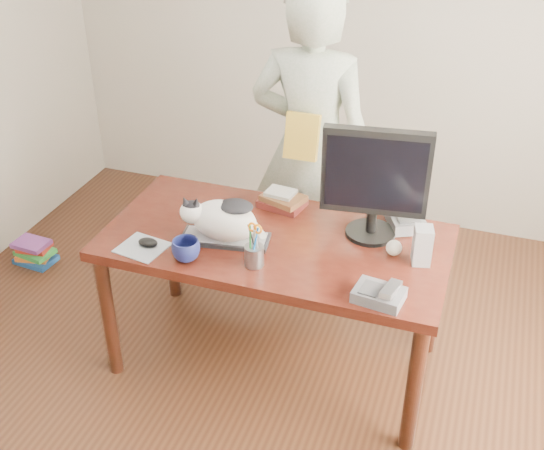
{
  "coord_description": "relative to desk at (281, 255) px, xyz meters",
  "views": [
    {
      "loc": [
        0.85,
        -1.93,
        2.46
      ],
      "look_at": [
        0.0,
        0.55,
        0.85
      ],
      "focal_mm": 45.0,
      "sensor_mm": 36.0,
      "label": 1
    }
  ],
  "objects": [
    {
      "name": "room",
      "position": [
        0.0,
        -0.68,
        0.75
      ],
      "size": [
        4.5,
        4.5,
        4.5
      ],
      "color": "black",
      "rests_on": "ground"
    },
    {
      "name": "desk",
      "position": [
        0.0,
        0.0,
        0.0
      ],
      "size": [
        1.6,
        0.8,
        0.75
      ],
      "color": "black",
      "rests_on": "ground"
    },
    {
      "name": "keyboard",
      "position": [
        -0.21,
        -0.18,
        0.16
      ],
      "size": [
        0.43,
        0.21,
        0.02
      ],
      "rotation": [
        0.0,
        0.0,
        0.16
      ],
      "color": "black",
      "rests_on": "desk"
    },
    {
      "name": "cat",
      "position": [
        -0.23,
        -0.18,
        0.27
      ],
      "size": [
        0.4,
        0.25,
        0.23
      ],
      "rotation": [
        0.0,
        0.0,
        0.16
      ],
      "color": "white",
      "rests_on": "keyboard"
    },
    {
      "name": "monitor",
      "position": [
        0.41,
        0.08,
        0.45
      ],
      "size": [
        0.48,
        0.26,
        0.54
      ],
      "rotation": [
        0.0,
        0.0,
        0.13
      ],
      "color": "black",
      "rests_on": "desk"
    },
    {
      "name": "pen_cup",
      "position": [
        -0.02,
        -0.31,
        0.21
      ],
      "size": [
        0.1,
        0.1,
        0.22
      ],
      "rotation": [
        0.0,
        0.0,
        -0.25
      ],
      "color": "gray",
      "rests_on": "desk"
    },
    {
      "name": "mousepad",
      "position": [
        -0.55,
        -0.36,
        0.15
      ],
      "size": [
        0.23,
        0.22,
        0.0
      ],
      "rotation": [
        0.0,
        0.0,
        -0.16
      ],
      "color": "#A3A8AF",
      "rests_on": "desk"
    },
    {
      "name": "mouse",
      "position": [
        -0.53,
        -0.34,
        0.17
      ],
      "size": [
        0.1,
        0.07,
        0.04
      ],
      "rotation": [
        0.0,
        0.0,
        -0.16
      ],
      "color": "black",
      "rests_on": "mousepad"
    },
    {
      "name": "coffee_mug",
      "position": [
        -0.32,
        -0.37,
        0.2
      ],
      "size": [
        0.16,
        0.16,
        0.1
      ],
      "primitive_type": "imported",
      "rotation": [
        0.0,
        0.0,
        0.38
      ],
      "color": "#0E1238",
      "rests_on": "desk"
    },
    {
      "name": "phone",
      "position": [
        0.55,
        -0.38,
        0.18
      ],
      "size": [
        0.22,
        0.18,
        0.09
      ],
      "rotation": [
        0.0,
        0.0,
        -0.14
      ],
      "color": "#5A5A5E",
      "rests_on": "desk"
    },
    {
      "name": "speaker",
      "position": [
        0.67,
        -0.06,
        0.24
      ],
      "size": [
        0.1,
        0.1,
        0.18
      ],
      "rotation": [
        0.0,
        0.0,
        0.23
      ],
      "color": "#A9A9AC",
      "rests_on": "desk"
    },
    {
      "name": "baseball",
      "position": [
        0.54,
        -0.04,
        0.18
      ],
      "size": [
        0.07,
        0.07,
        0.07
      ],
      "rotation": [
        0.0,
        0.0,
        -0.18
      ],
      "color": "white",
      "rests_on": "desk"
    },
    {
      "name": "book_stack",
      "position": [
        -0.06,
        0.21,
        0.18
      ],
      "size": [
        0.25,
        0.21,
        0.08
      ],
      "rotation": [
        0.0,
        0.0,
        -0.24
      ],
      "color": "#471513",
      "rests_on": "desk"
    },
    {
      "name": "calculator",
      "position": [
        0.55,
        0.23,
        0.18
      ],
      "size": [
        0.23,
        0.25,
        0.06
      ],
      "rotation": [
        0.0,
        0.0,
        0.44
      ],
      "color": "#5A5A5E",
      "rests_on": "desk"
    },
    {
      "name": "person",
      "position": [
        -0.03,
        0.59,
        0.3
      ],
      "size": [
        0.66,
        0.43,
        1.81
      ],
      "primitive_type": "imported",
      "rotation": [
        0.0,
        0.0,
        3.14
      ],
      "color": "white",
      "rests_on": "ground"
    },
    {
      "name": "held_book",
      "position": [
        -0.03,
        0.42,
        0.45
      ],
      "size": [
        0.17,
        0.1,
        0.24
      ],
      "rotation": [
        0.0,
        0.0,
        -0.0
      ],
      "color": "gold",
      "rests_on": "person"
    },
    {
      "name": "book_pile_b",
      "position": [
        -1.72,
        0.27,
        -0.53
      ],
      "size": [
        0.26,
        0.2,
        0.15
      ],
      "color": "navy",
      "rests_on": "ground"
    }
  ]
}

